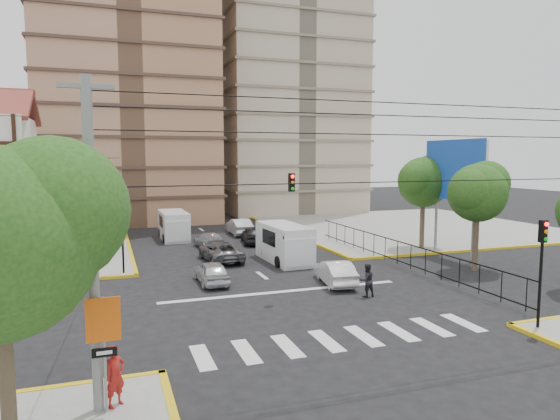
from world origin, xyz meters
name	(u,v)px	position (x,y,z in m)	size (l,w,h in m)	color
ground	(291,298)	(0.00, 0.00, 0.00)	(160.00, 160.00, 0.00)	black
sidewalk_ne	(407,226)	(20.00, 20.00, 0.07)	(26.00, 26.00, 0.15)	gray
crosswalk_stripes	(345,338)	(0.00, -6.00, 0.01)	(12.00, 2.40, 0.01)	silver
stop_line	(283,291)	(0.00, 1.20, 0.01)	(13.00, 0.40, 0.01)	silver
tower_tan	(125,1)	(-6.00, 36.00, 24.00)	(18.00, 16.00, 48.00)	#AF7957
tower_beige	(285,26)	(14.00, 40.00, 24.00)	(17.00, 16.00, 48.00)	#BCAA8E
park_fence	(397,266)	(9.00, 4.50, 0.00)	(0.10, 22.50, 1.66)	black
billboard	(455,172)	(14.45, 6.00, 6.00)	(0.36, 6.20, 8.10)	slate
tree_sw_near	(3,234)	(-10.90, -9.99, 5.27)	(5.63, 4.60, 7.57)	#473828
tree_park_a	(479,190)	(13.08, 2.01, 5.01)	(4.41, 3.60, 6.83)	#473828
tree_park_c	(424,180)	(14.09, 9.01, 5.34)	(4.65, 3.80, 7.25)	#473828
tree_tudor	(57,183)	(-11.90, 16.01, 5.22)	(5.39, 4.40, 7.43)	#473828
traffic_light_se	(542,256)	(7.80, -7.80, 3.11)	(0.28, 0.22, 4.40)	black
traffic_light_nw	(122,224)	(-7.80, 7.80, 3.11)	(0.28, 0.22, 4.40)	black
traffic_light_hanging	(307,182)	(0.00, -2.04, 5.90)	(18.00, 9.12, 0.92)	black
utility_pole_sw	(92,244)	(-9.00, -9.00, 4.77)	(1.40, 0.28, 9.00)	slate
district_sign	(104,330)	(-8.80, -9.24, 2.45)	(0.90, 0.12, 3.20)	slate
van_right_lane	(286,244)	(2.62, 8.08, 1.22)	(2.43, 5.65, 2.50)	silver
van_left_lane	(174,226)	(-3.27, 19.84, 1.16)	(2.23, 5.33, 2.39)	silver
car_silver_front_left	(212,272)	(-3.20, 4.13, 0.64)	(1.51, 3.75, 1.28)	silver
car_white_front_right	(335,272)	(3.26, 1.72, 0.67)	(1.43, 4.09, 1.35)	white
car_grey_mid_left	(221,251)	(-1.42, 9.89, 0.67)	(2.22, 4.80, 1.34)	slate
car_silver_rear_left	(209,240)	(-1.21, 14.91, 0.62)	(1.72, 4.24, 1.23)	#A5A5AA
car_darkgrey_mid_right	(253,235)	(2.60, 15.83, 0.72)	(1.71, 4.25, 1.45)	black
car_white_rear_right	(239,227)	(2.70, 20.71, 0.74)	(1.57, 4.50, 1.48)	silver
pedestrian_sw_corner	(115,376)	(-8.55, -8.92, 1.01)	(0.63, 0.41, 1.73)	#A11C18
pedestrian_crosswalk	(367,280)	(3.67, -1.08, 0.85)	(0.82, 0.64, 1.69)	black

